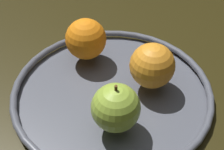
# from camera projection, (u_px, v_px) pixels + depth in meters

# --- Properties ---
(ground_plane) EXTENTS (1.64, 1.64, 0.04)m
(ground_plane) POSITION_uv_depth(u_px,v_px,m) (112.00, 103.00, 0.61)
(ground_plane) COLOR black
(fruit_bowl) EXTENTS (0.35, 0.35, 0.02)m
(fruit_bowl) POSITION_uv_depth(u_px,v_px,m) (112.00, 91.00, 0.59)
(fruit_bowl) COLOR #50535E
(fruit_bowl) RESTS_ON ground_plane
(apple) EXTENTS (0.07, 0.07, 0.08)m
(apple) POSITION_uv_depth(u_px,v_px,m) (116.00, 108.00, 0.50)
(apple) COLOR #97BA3C
(apple) RESTS_ON fruit_bowl
(orange_back_left) EXTENTS (0.08, 0.08, 0.08)m
(orange_back_left) POSITION_uv_depth(u_px,v_px,m) (152.00, 66.00, 0.57)
(orange_back_left) COLOR orange
(orange_back_left) RESTS_ON fruit_bowl
(orange_front_left) EXTENTS (0.08, 0.08, 0.08)m
(orange_front_left) POSITION_uv_depth(u_px,v_px,m) (86.00, 39.00, 0.63)
(orange_front_left) COLOR orange
(orange_front_left) RESTS_ON fruit_bowl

